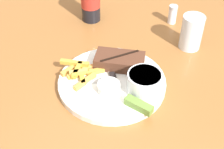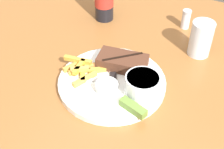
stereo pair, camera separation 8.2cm
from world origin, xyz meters
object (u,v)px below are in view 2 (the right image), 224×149
steak_portion (121,61)px  knife_utensil (113,71)px  coleslaw_cup (142,84)px  dipping_sauce_cup (107,87)px  dinner_plate (112,83)px  salt_shaker (186,19)px  pickle_spear (133,108)px  drinking_glass (201,39)px  fork_utensil (84,80)px

steak_portion → knife_utensil: steak_portion is taller
coleslaw_cup → dipping_sauce_cup: coleslaw_cup is taller
dinner_plate → coleslaw_cup: size_ratio=3.29×
knife_utensil → salt_shaker: size_ratio=2.30×
pickle_spear → dinner_plate: bearing=142.1°
knife_utensil → drinking_glass: bearing=-72.5°
coleslaw_cup → pickle_spear: (0.00, -0.06, -0.02)m
pickle_spear → salt_shaker: (-0.00, 0.44, 0.00)m
salt_shaker → dinner_plate: bearing=-103.9°
dipping_sauce_cup → pickle_spear: size_ratio=0.78×
dinner_plate → knife_utensil: (-0.01, 0.03, 0.01)m
coleslaw_cup → dipping_sauce_cup: (-0.08, -0.03, -0.02)m
coleslaw_cup → knife_utensil: size_ratio=0.59×
salt_shaker → coleslaw_cup: bearing=-90.0°
knife_utensil → steak_portion: bearing=-51.3°
pickle_spear → knife_utensil: size_ratio=0.51×
knife_utensil → drinking_glass: (0.18, 0.21, 0.03)m
knife_utensil → salt_shaker: bearing=-49.1°
steak_portion → drinking_glass: bearing=46.4°
fork_utensil → steak_portion: bearing=29.0°
dinner_plate → dipping_sauce_cup: dipping_sauce_cup is taller
coleslaw_cup → drinking_glass: size_ratio=0.82×
coleslaw_cup → salt_shaker: 0.38m
fork_utensil → knife_utensil: size_ratio=0.83×
fork_utensil → salt_shaker: bearing=40.2°
coleslaw_cup → drinking_glass: bearing=72.7°
dipping_sauce_cup → drinking_glass: bearing=60.2°
steak_portion → coleslaw_cup: size_ratio=1.66×
dinner_plate → steak_portion: bearing=92.6°
dinner_plate → pickle_spear: size_ratio=3.80×
pickle_spear → knife_utensil: pickle_spear is taller
steak_portion → fork_utensil: size_ratio=1.18×
drinking_glass → salt_shaker: (-0.08, 0.12, -0.02)m
dipping_sauce_cup → knife_utensil: bearing=105.5°
steak_portion → dinner_plate: bearing=-87.4°
pickle_spear → fork_utensil: bearing=166.9°
steak_portion → drinking_glass: 0.25m
dipping_sauce_cup → knife_utensil: size_ratio=0.40×
steak_portion → pickle_spear: size_ratio=1.91×
dinner_plate → steak_portion: steak_portion is taller
dipping_sauce_cup → fork_utensil: size_ratio=0.48×
drinking_glass → salt_shaker: bearing=123.3°
knife_utensil → fork_utensil: bearing=110.8°
steak_portion → fork_utensil: (-0.06, -0.10, -0.02)m
drinking_glass → knife_utensil: bearing=-130.8°
dipping_sauce_cup → pickle_spear: dipping_sauce_cup is taller
drinking_glass → fork_utensil: bearing=-130.0°
dinner_plate → drinking_glass: 0.30m
steak_portion → dipping_sauce_cup: 0.11m
coleslaw_cup → pickle_spear: coleslaw_cup is taller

